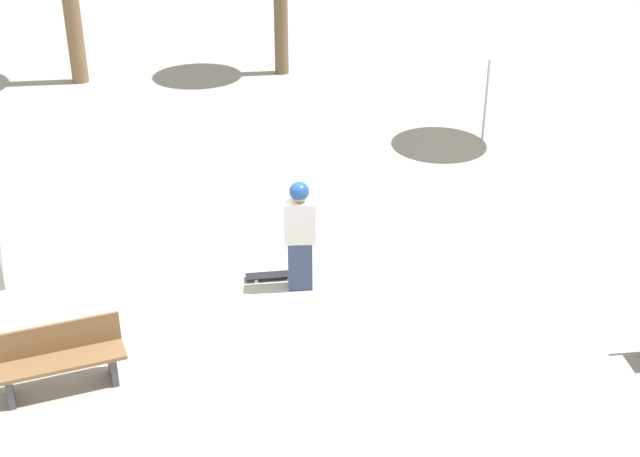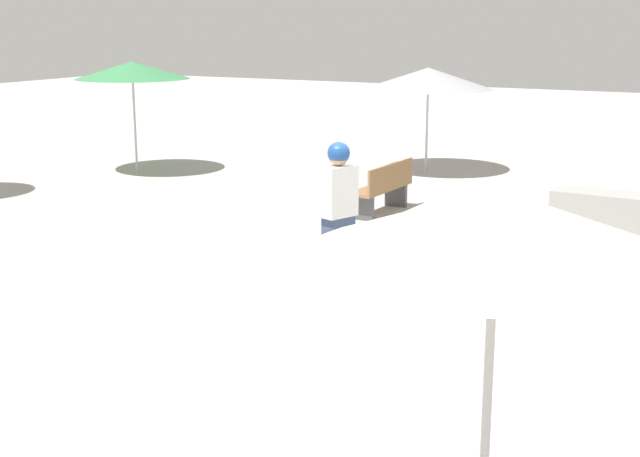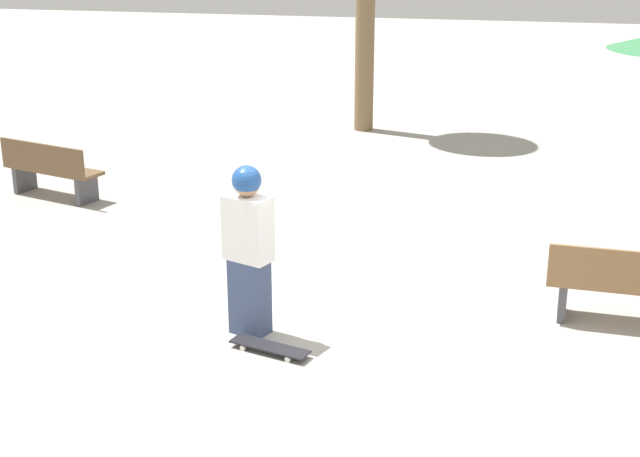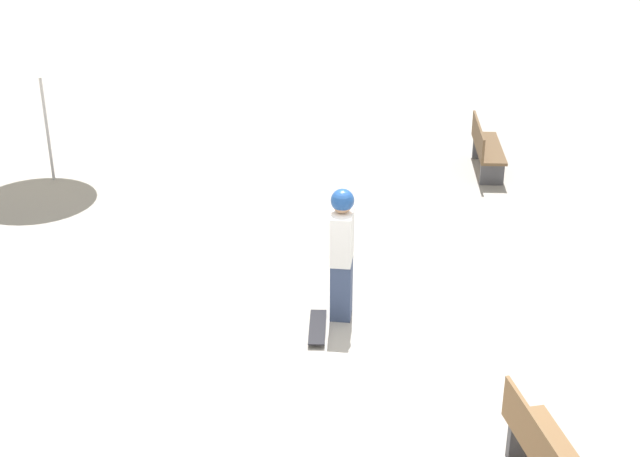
{
  "view_description": "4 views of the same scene",
  "coord_description": "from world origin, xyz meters",
  "px_view_note": "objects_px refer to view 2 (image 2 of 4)",
  "views": [
    {
      "loc": [
        10.66,
        -3.41,
        7.04
      ],
      "look_at": [
        0.72,
        0.87,
        1.24
      ],
      "focal_mm": 50.0,
      "sensor_mm": 36.0,
      "label": 1
    },
    {
      "loc": [
        -4.77,
        10.5,
        3.22
      ],
      "look_at": [
        0.25,
        1.11,
        0.67
      ],
      "focal_mm": 50.0,
      "sensor_mm": 36.0,
      "label": 2
    },
    {
      "loc": [
        -7.49,
        -1.7,
        3.88
      ],
      "look_at": [
        0.74,
        0.22,
        0.94
      ],
      "focal_mm": 50.0,
      "sensor_mm": 36.0,
      "label": 3
    },
    {
      "loc": [
        -2.31,
        -8.55,
        5.77
      ],
      "look_at": [
        0.0,
        1.26,
        1.01
      ],
      "focal_mm": 50.0,
      "sensor_mm": 36.0,
      "label": 4
    }
  ],
  "objects_px": {
    "shade_umbrella_grey": "(428,78)",
    "shade_umbrella_green": "(132,70)",
    "skater_main": "(338,205)",
    "skateboard": "(375,269)",
    "concrete_ledge": "(639,214)",
    "shade_umbrella_cream": "(495,224)",
    "bench_near": "(383,188)"
  },
  "relations": [
    {
      "from": "shade_umbrella_grey",
      "to": "shade_umbrella_green",
      "type": "bearing_deg",
      "value": 28.78
    },
    {
      "from": "skater_main",
      "to": "shade_umbrella_grey",
      "type": "xyz_separation_m",
      "value": [
        1.88,
        -7.8,
        1.04
      ]
    },
    {
      "from": "skateboard",
      "to": "concrete_ledge",
      "type": "bearing_deg",
      "value": -17.64
    },
    {
      "from": "skater_main",
      "to": "shade_umbrella_cream",
      "type": "distance_m",
      "value": 6.75
    },
    {
      "from": "shade_umbrella_green",
      "to": "skater_main",
      "type": "bearing_deg",
      "value": 146.18
    },
    {
      "from": "concrete_ledge",
      "to": "shade_umbrella_green",
      "type": "height_order",
      "value": "shade_umbrella_green"
    },
    {
      "from": "skater_main",
      "to": "shade_umbrella_grey",
      "type": "bearing_deg",
      "value": 33.84
    },
    {
      "from": "bench_near",
      "to": "skateboard",
      "type": "bearing_deg",
      "value": -154.95
    },
    {
      "from": "skater_main",
      "to": "concrete_ledge",
      "type": "distance_m",
      "value": 5.28
    },
    {
      "from": "bench_near",
      "to": "concrete_ledge",
      "type": "bearing_deg",
      "value": -77.94
    },
    {
      "from": "concrete_ledge",
      "to": "skateboard",
      "type": "bearing_deg",
      "value": 57.12
    },
    {
      "from": "skateboard",
      "to": "shade_umbrella_green",
      "type": "distance_m",
      "value": 9.11
    },
    {
      "from": "skateboard",
      "to": "concrete_ledge",
      "type": "relative_size",
      "value": 0.31
    },
    {
      "from": "concrete_ledge",
      "to": "bench_near",
      "type": "height_order",
      "value": "bench_near"
    },
    {
      "from": "concrete_ledge",
      "to": "shade_umbrella_cream",
      "type": "distance_m",
      "value": 10.04
    },
    {
      "from": "bench_near",
      "to": "shade_umbrella_grey",
      "type": "relative_size",
      "value": 0.6
    },
    {
      "from": "shade_umbrella_cream",
      "to": "shade_umbrella_grey",
      "type": "distance_m",
      "value": 14.42
    },
    {
      "from": "skateboard",
      "to": "shade_umbrella_cream",
      "type": "distance_m",
      "value": 7.02
    },
    {
      "from": "skater_main",
      "to": "shade_umbrella_green",
      "type": "bearing_deg",
      "value": 76.43
    },
    {
      "from": "skateboard",
      "to": "bench_near",
      "type": "distance_m",
      "value": 3.63
    },
    {
      "from": "bench_near",
      "to": "shade_umbrella_cream",
      "type": "bearing_deg",
      "value": -150.49
    },
    {
      "from": "concrete_ledge",
      "to": "shade_umbrella_grey",
      "type": "distance_m",
      "value": 6.21
    },
    {
      "from": "concrete_ledge",
      "to": "shade_umbrella_green",
      "type": "relative_size",
      "value": 1.12
    },
    {
      "from": "skater_main",
      "to": "concrete_ledge",
      "type": "height_order",
      "value": "skater_main"
    },
    {
      "from": "concrete_ledge",
      "to": "shade_umbrella_cream",
      "type": "bearing_deg",
      "value": 94.09
    },
    {
      "from": "shade_umbrella_grey",
      "to": "concrete_ledge",
      "type": "bearing_deg",
      "value": 144.35
    },
    {
      "from": "shade_umbrella_green",
      "to": "shade_umbrella_cream",
      "type": "bearing_deg",
      "value": 136.49
    },
    {
      "from": "shade_umbrella_green",
      "to": "shade_umbrella_grey",
      "type": "height_order",
      "value": "shade_umbrella_green"
    },
    {
      "from": "concrete_ledge",
      "to": "bench_near",
      "type": "relative_size",
      "value": 1.64
    },
    {
      "from": "concrete_ledge",
      "to": "bench_near",
      "type": "distance_m",
      "value": 4.04
    },
    {
      "from": "concrete_ledge",
      "to": "shade_umbrella_green",
      "type": "bearing_deg",
      "value": -3.01
    },
    {
      "from": "skater_main",
      "to": "bench_near",
      "type": "relative_size",
      "value": 1.06
    }
  ]
}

